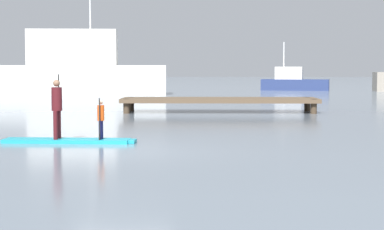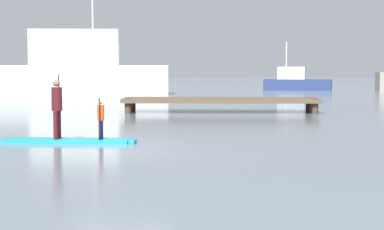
% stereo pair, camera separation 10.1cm
% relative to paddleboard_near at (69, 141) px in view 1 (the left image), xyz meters
% --- Properties ---
extents(ground_plane, '(240.00, 240.00, 0.00)m').
position_rel_paddleboard_near_xyz_m(ground_plane, '(1.58, -1.73, -0.05)').
color(ground_plane, slate).
extents(paddleboard_near, '(3.62, 0.84, 0.10)m').
position_rel_paddleboard_near_xyz_m(paddleboard_near, '(0.00, 0.00, 0.00)').
color(paddleboard_near, '#1E9EB2').
rests_on(paddleboard_near, ground).
extents(paddler_adult, '(0.30, 0.51, 1.75)m').
position_rel_paddleboard_near_xyz_m(paddler_adult, '(-0.33, 0.02, 0.97)').
color(paddler_adult, '#4C1419').
rests_on(paddler_adult, paddleboard_near).
extents(paddler_child_solo, '(0.19, 0.38, 1.12)m').
position_rel_paddleboard_near_xyz_m(paddler_child_solo, '(0.87, -0.05, 0.64)').
color(paddler_child_solo, '#19194C').
rests_on(paddler_child_solo, paddleboard_near).
extents(fishing_boat_white_large, '(14.96, 4.37, 10.13)m').
position_rel_paddleboard_near_xyz_m(fishing_boat_white_large, '(-6.51, 30.25, 1.72)').
color(fishing_boat_white_large, silver).
rests_on(fishing_boat_white_large, ground).
extents(fishing_boat_green_midground, '(6.10, 2.88, 4.25)m').
position_rel_paddleboard_near_xyz_m(fishing_boat_green_midground, '(11.44, 39.64, 0.73)').
color(fishing_boat_green_midground, navy).
rests_on(fishing_boat_green_midground, ground).
extents(floating_dock, '(8.86, 2.38, 0.64)m').
position_rel_paddleboard_near_xyz_m(floating_dock, '(4.32, 11.93, 0.49)').
color(floating_dock, brown).
rests_on(floating_dock, ground).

